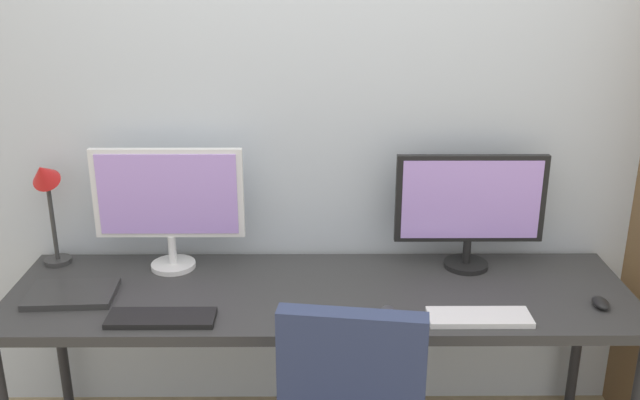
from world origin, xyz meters
The scene contains 10 objects.
wall_back centered at (0.00, 1.02, 1.30)m, with size 4.78×0.10×2.60m.
desk centered at (0.00, 0.60, 0.69)m, with size 2.38×0.68×0.74m.
monitor_left centered at (-0.60, 0.81, 1.03)m, with size 0.60×0.18×0.50m.
monitor_right centered at (0.60, 0.81, 1.01)m, with size 0.60×0.18×0.48m.
desk_lamp centered at (-1.09, 0.83, 1.06)m, with size 0.11×0.16×0.47m.
keyboard_left centered at (-0.56, 0.37, 0.75)m, with size 0.38×0.13×0.02m, color black.
keyboard_right centered at (0.56, 0.37, 0.75)m, with size 0.36×0.13×0.02m, color silver.
mouse_left_side centered at (1.02, 0.46, 0.76)m, with size 0.06×0.10×0.03m, color black.
mouse_right_side centered at (0.24, 0.40, 0.76)m, with size 0.06×0.10×0.03m, color #38383D.
laptop_closed centered at (-0.93, 0.55, 0.75)m, with size 0.32×0.22×0.02m, color #2D2D2D.
Camera 1 is at (-0.01, -1.84, 1.98)m, focal length 39.91 mm.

